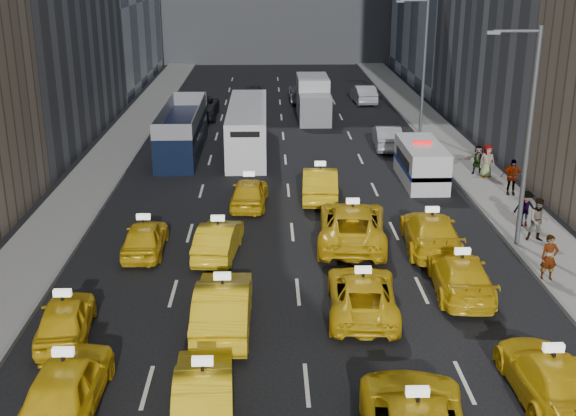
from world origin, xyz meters
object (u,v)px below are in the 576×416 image
object	(u,v)px
nypd_van	(421,164)
box_truck	(313,99)
pedestrian_0	(549,258)
double_decker	(182,131)
city_bus	(248,128)

from	to	relation	value
nypd_van	box_truck	distance (m)	16.93
box_truck	pedestrian_0	xyz separation A→B (m)	(6.89, -28.99, -0.46)
double_decker	city_bus	bearing A→B (deg)	2.43
double_decker	nypd_van	bearing A→B (deg)	-30.95
nypd_van	pedestrian_0	size ratio (longest dim) A/B	3.02
box_truck	pedestrian_0	bearing A→B (deg)	-84.48
nypd_van	double_decker	size ratio (longest dim) A/B	0.52
nypd_van	city_bus	bearing A→B (deg)	143.60
double_decker	city_bus	size ratio (longest dim) A/B	0.90
box_truck	pedestrian_0	size ratio (longest dim) A/B	3.93
city_bus	box_truck	world-z (taller)	box_truck
city_bus	pedestrian_0	size ratio (longest dim) A/B	6.42
city_bus	nypd_van	bearing A→B (deg)	-29.44
double_decker	city_bus	xyz separation A→B (m)	(3.98, 0.55, -0.01)
nypd_van	box_truck	size ratio (longest dim) A/B	0.77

